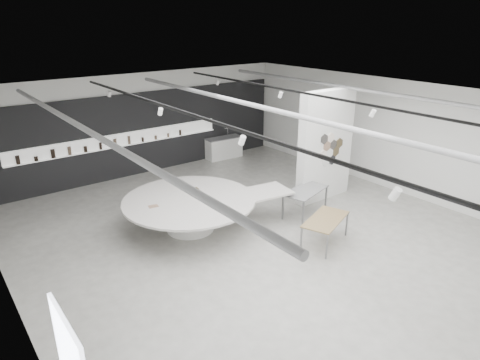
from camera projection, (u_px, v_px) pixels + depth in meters
room at (260, 168)px, 10.93m from camera, size 12.02×14.02×3.82m
back_wall_display at (143, 134)px, 16.27m from camera, size 11.80×0.27×3.10m
partition_column at (326, 146)px, 13.81m from camera, size 2.20×0.38×3.60m
display_island at (192, 209)px, 12.07m from camera, size 4.98×4.23×0.95m
sample_table_wood at (326, 221)px, 11.27m from camera, size 1.73×1.27×0.73m
sample_table_stone at (306, 192)px, 12.96m from camera, size 1.71×1.17×0.80m
kitchen_counter at (224, 148)px, 18.33m from camera, size 1.62×0.71×1.25m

